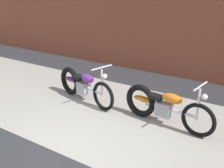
# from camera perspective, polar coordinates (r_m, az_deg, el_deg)

# --- Properties ---
(ground_plane) EXTENTS (80.00, 80.00, 0.00)m
(ground_plane) POSITION_cam_1_polar(r_m,az_deg,el_deg) (4.81, -10.15, -14.61)
(ground_plane) COLOR #2D2D30
(sidewalk_slab) EXTENTS (36.00, 3.50, 0.01)m
(sidewalk_slab) POSITION_cam_1_polar(r_m,az_deg,el_deg) (5.99, 1.29, -6.65)
(sidewalk_slab) COLOR #9E998E
(sidewalk_slab) RESTS_ON ground
(motorcycle_purple) EXTENTS (1.97, 0.75, 1.03)m
(motorcycle_purple) POSITION_cam_1_polar(r_m,az_deg,el_deg) (6.68, -6.44, -0.13)
(motorcycle_purple) COLOR black
(motorcycle_purple) RESTS_ON ground
(motorcycle_orange) EXTENTS (2.00, 0.61, 1.03)m
(motorcycle_orange) POSITION_cam_1_polar(r_m,az_deg,el_deg) (5.61, 10.25, -4.49)
(motorcycle_orange) COLOR black
(motorcycle_orange) RESTS_ON ground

